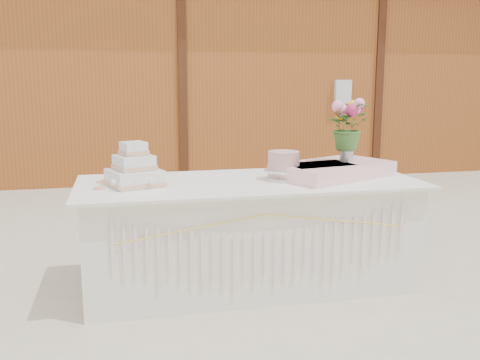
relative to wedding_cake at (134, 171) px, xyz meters
name	(u,v)px	position (x,y,z in m)	size (l,w,h in m)	color
ground	(249,284)	(0.80, 0.01, -0.87)	(80.00, 80.00, 0.00)	beige
barn	(168,68)	(0.79, 6.00, 0.81)	(12.60, 4.60, 3.30)	#984B1F
cake_table	(249,233)	(0.80, 0.00, -0.48)	(2.40, 1.00, 0.77)	white
wedding_cake	(134,171)	(0.00, 0.00, 0.00)	(0.42, 0.42, 0.30)	white
pink_cake_stand	(284,164)	(1.04, -0.02, 0.01)	(0.28, 0.28, 0.21)	white
satin_runner	(333,170)	(1.43, 0.01, -0.05)	(0.85, 0.49, 0.11)	#FFCDCD
flower_vase	(347,153)	(1.54, 0.04, 0.07)	(0.10, 0.10, 0.13)	silver
bouquet	(348,120)	(1.54, 0.04, 0.31)	(0.31, 0.27, 0.35)	#406D2B
loose_flowers	(100,182)	(-0.23, 0.12, -0.09)	(0.16, 0.38, 0.02)	pink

